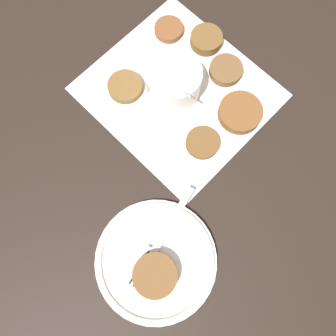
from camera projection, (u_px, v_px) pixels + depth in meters
ground_plane at (167, 88)px, 0.65m from camera, size 4.00×4.00×0.00m
napkin at (178, 92)px, 0.64m from camera, size 0.37×0.35×0.00m
sauce_bowl at (174, 82)px, 0.61m from camera, size 0.13×0.10×0.11m
fritter_0 at (240, 113)px, 0.62m from camera, size 0.08×0.08×0.02m
fritter_1 at (206, 40)px, 0.66m from camera, size 0.06×0.06×0.02m
fritter_2 at (125, 87)px, 0.64m from camera, size 0.07×0.07×0.01m
fritter_3 at (226, 70)px, 0.64m from camera, size 0.07×0.07×0.02m
fritter_4 at (169, 29)px, 0.67m from camera, size 0.06×0.06×0.01m
fritter_5 at (203, 143)px, 0.61m from camera, size 0.06×0.06×0.01m
serving_plate at (156, 260)px, 0.56m from camera, size 0.21×0.21×0.02m
fritter_on_plate at (155, 275)px, 0.53m from camera, size 0.07×0.07×0.02m
fork at (155, 249)px, 0.55m from camera, size 0.09×0.19×0.00m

